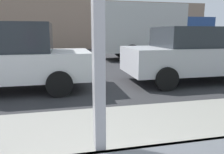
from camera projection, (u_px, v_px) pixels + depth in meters
The scene contains 6 objects.
ground_plane at pixel (68, 71), 8.85m from camera, with size 60.00×60.00×0.00m, color #2D2D30.
sidewalk_strip at pixel (80, 153), 2.72m from camera, with size 16.00×2.80×0.14m, color gray.
building_facade_far at pixel (63, 25), 20.00m from camera, with size 28.00×1.20×4.34m, color gray.
parked_car_white at pixel (7, 57), 5.72m from camera, with size 4.31×2.00×1.78m.
parked_car_silver at pixel (191, 54), 6.87m from camera, with size 4.15×2.06×1.69m.
box_truck at pixel (151, 30), 12.58m from camera, with size 6.37×2.44×3.01m.
Camera 1 is at (-0.16, -0.90, 1.55)m, focal length 35.21 mm.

